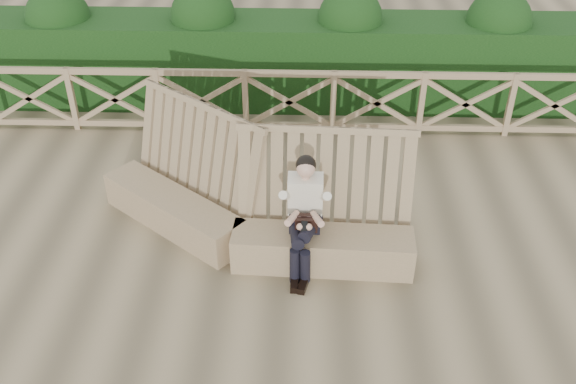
{
  "coord_description": "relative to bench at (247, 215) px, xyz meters",
  "views": [
    {
      "loc": [
        0.27,
        -5.94,
        5.26
      ],
      "look_at": [
        0.08,
        0.4,
        0.9
      ],
      "focal_mm": 40.0,
      "sensor_mm": 36.0,
      "label": 1
    }
  ],
  "objects": [
    {
      "name": "guardrail",
      "position": [
        0.45,
        2.92,
        0.15
      ],
      "size": [
        10.1,
        0.09,
        1.1
      ],
      "color": "#82654B",
      "rests_on": "ground"
    },
    {
      "name": "hedge",
      "position": [
        0.45,
        4.12,
        0.35
      ],
      "size": [
        12.0,
        1.2,
        1.5
      ],
      "primitive_type": "cube",
      "color": "black",
      "rests_on": "ground"
    },
    {
      "name": "ground",
      "position": [
        0.45,
        -0.58,
        -0.4
      ],
      "size": [
        60.0,
        60.0,
        0.0
      ],
      "primitive_type": "plane",
      "color": "brown",
      "rests_on": "ground"
    },
    {
      "name": "bench",
      "position": [
        0.0,
        0.0,
        0.0
      ],
      "size": [
        4.1,
        2.11,
        1.61
      ],
      "rotation": [
        0.0,
        0.0,
        -0.42
      ],
      "color": "olive",
      "rests_on": "ground"
    },
    {
      "name": "woman",
      "position": [
        0.73,
        -0.41,
        0.38
      ],
      "size": [
        0.42,
        0.89,
        1.47
      ],
      "rotation": [
        0.0,
        0.0,
        -0.01
      ],
      "color": "black",
      "rests_on": "ground"
    }
  ]
}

